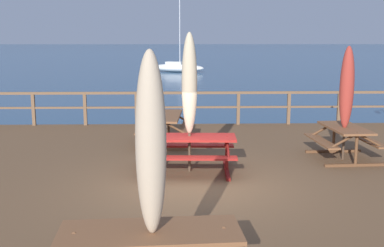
% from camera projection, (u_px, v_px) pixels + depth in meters
% --- Properties ---
extents(ground_plane, '(600.00, 600.00, 0.00)m').
position_uv_depth(ground_plane, '(193.00, 221.00, 9.43)').
color(ground_plane, navy).
extents(wooden_deck, '(16.93, 12.93, 0.80)m').
position_uv_depth(wooden_deck, '(193.00, 202.00, 9.35)').
color(wooden_deck, brown).
rests_on(wooden_deck, ground).
extents(railing_waterside_far, '(16.73, 0.10, 1.09)m').
position_uv_depth(railing_waterside_far, '(188.00, 102.00, 15.36)').
color(railing_waterside_far, brown).
rests_on(railing_waterside_far, wooden_deck).
extents(picnic_table_front_right, '(1.53, 2.17, 0.78)m').
position_uv_depth(picnic_table_front_right, '(166.00, 122.00, 12.68)').
color(picnic_table_front_right, brown).
rests_on(picnic_table_front_right, wooden_deck).
extents(picnic_table_front_left, '(1.99, 1.48, 0.78)m').
position_uv_depth(picnic_table_front_left, '(190.00, 146.00, 9.93)').
color(picnic_table_front_left, maroon).
rests_on(picnic_table_front_left, wooden_deck).
extents(picnic_table_mid_right, '(1.49, 1.74, 0.78)m').
position_uv_depth(picnic_table_mid_right, '(345.00, 136.00, 10.99)').
color(picnic_table_mid_right, brown).
rests_on(picnic_table_mid_right, wooden_deck).
extents(patio_umbrella_tall_mid_right, '(0.32, 0.32, 2.69)m').
position_uv_depth(patio_umbrella_tall_mid_right, '(151.00, 145.00, 4.83)').
color(patio_umbrella_tall_mid_right, '#4C3828').
rests_on(patio_umbrella_tall_mid_right, wooden_deck).
extents(patio_umbrella_short_mid, '(0.32, 0.32, 2.92)m').
position_uv_depth(patio_umbrella_short_mid, '(189.00, 84.00, 9.73)').
color(patio_umbrella_short_mid, '#4C3828').
rests_on(patio_umbrella_short_mid, wooden_deck).
extents(patio_umbrella_short_front, '(0.32, 0.32, 2.63)m').
position_uv_depth(patio_umbrella_short_front, '(347.00, 88.00, 10.74)').
color(patio_umbrella_short_front, '#4C3828').
rests_on(patio_umbrella_short_front, wooden_deck).
extents(sailboat_distant, '(6.21, 3.63, 7.72)m').
position_uv_depth(sailboat_distant, '(177.00, 67.00, 51.15)').
color(sailboat_distant, white).
rests_on(sailboat_distant, ground).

